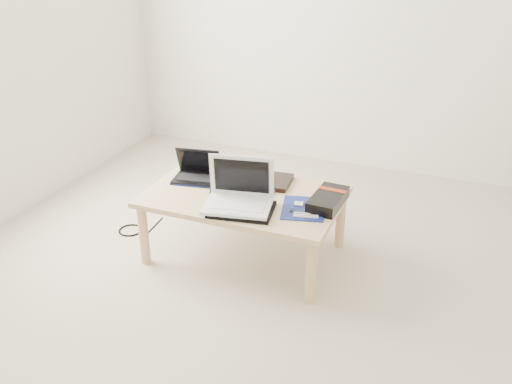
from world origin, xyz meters
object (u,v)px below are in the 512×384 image
at_px(coffee_table, 244,201).
at_px(netbook, 197,173).
at_px(white_laptop, 239,195).
at_px(gpu_box, 328,200).

distance_m(coffee_table, netbook, 0.36).
xyz_separation_m(white_laptop, gpu_box, (0.44, 0.21, -0.04)).
height_order(white_laptop, gpu_box, white_laptop).
bearing_deg(white_laptop, gpu_box, 25.44).
height_order(coffee_table, netbook, netbook).
bearing_deg(white_laptop, coffee_table, 104.05).
bearing_deg(coffee_table, netbook, 166.59).
distance_m(netbook, white_laptop, 0.46).
height_order(netbook, white_laptop, white_laptop).
relative_size(white_laptop, gpu_box, 1.27).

